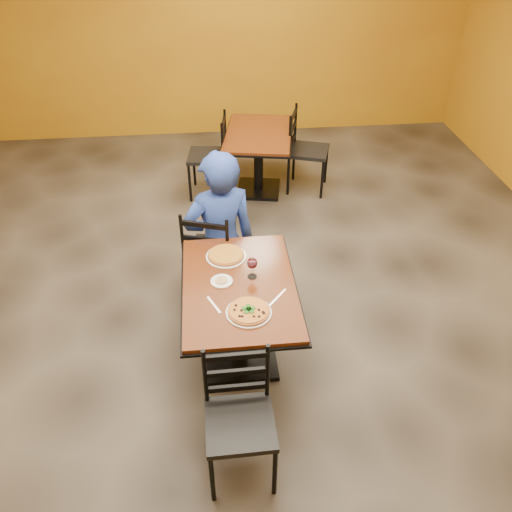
{
  "coord_description": "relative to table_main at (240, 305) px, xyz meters",
  "views": [
    {
      "loc": [
        -0.17,
        -3.36,
        3.13
      ],
      "look_at": [
        0.14,
        -0.3,
        0.85
      ],
      "focal_mm": 36.58,
      "sensor_mm": 36.0,
      "label": 1
    }
  ],
  "objects": [
    {
      "name": "chair_main_near",
      "position": [
        -0.07,
        -0.96,
        -0.1
      ],
      "size": [
        0.42,
        0.42,
        0.92
      ],
      "primitive_type": null,
      "rotation": [
        0.0,
        0.0,
        0.01
      ],
      "color": "black",
      "rests_on": "floor"
    },
    {
      "name": "wine_glass",
      "position": [
        0.1,
        0.08,
        0.28
      ],
      "size": [
        0.08,
        0.08,
        0.18
      ],
      "primitive_type": null,
      "color": "white",
      "rests_on": "table_main"
    },
    {
      "name": "floor",
      "position": [
        0.0,
        0.5,
        -0.56
      ],
      "size": [
        7.0,
        8.0,
        0.01
      ],
      "primitive_type": "cube",
      "color": "black",
      "rests_on": "ground"
    },
    {
      "name": "table_main",
      "position": [
        0.0,
        0.0,
        0.0
      ],
      "size": [
        0.83,
        1.23,
        0.75
      ],
      "color": "maroon",
      "rests_on": "floor"
    },
    {
      "name": "knife",
      "position": [
        0.26,
        -0.16,
        0.2
      ],
      "size": [
        0.15,
        0.17,
        0.0
      ],
      "primitive_type": "cube",
      "rotation": [
        0.0,
        0.0,
        -0.69
      ],
      "color": "silver",
      "rests_on": "table_main"
    },
    {
      "name": "side_plate",
      "position": [
        -0.12,
        0.05,
        0.2
      ],
      "size": [
        0.16,
        0.16,
        0.01
      ],
      "primitive_type": "cylinder",
      "color": "white",
      "rests_on": "table_main"
    },
    {
      "name": "dip",
      "position": [
        -0.12,
        0.05,
        0.21
      ],
      "size": [
        0.09,
        0.09,
        0.01
      ],
      "primitive_type": "cylinder",
      "color": "tan",
      "rests_on": "side_plate"
    },
    {
      "name": "table_second",
      "position": [
        0.43,
        2.67,
        -0.01
      ],
      "size": [
        0.95,
        1.24,
        0.75
      ],
      "rotation": [
        0.0,
        0.0,
        -0.18
      ],
      "color": "maroon",
      "rests_on": "floor"
    },
    {
      "name": "fork",
      "position": [
        -0.19,
        -0.19,
        0.2
      ],
      "size": [
        0.09,
        0.18,
        0.0
      ],
      "primitive_type": "cube",
      "rotation": [
        0.0,
        0.0,
        0.43
      ],
      "color": "silver",
      "rests_on": "table_main"
    },
    {
      "name": "diner",
      "position": [
        -0.1,
        0.93,
        0.12
      ],
      "size": [
        0.74,
        0.58,
        1.36
      ],
      "primitive_type": "imported",
      "rotation": [
        0.0,
        0.0,
        3.38
      ],
      "color": "navy",
      "rests_on": "floor"
    },
    {
      "name": "pizza_far",
      "position": [
        -0.07,
        0.35,
        0.21
      ],
      "size": [
        0.28,
        0.28,
        0.02
      ],
      "primitive_type": "cylinder",
      "color": "gold",
      "rests_on": "plate_far"
    },
    {
      "name": "plate_main",
      "position": [
        0.04,
        -0.3,
        0.2
      ],
      "size": [
        0.31,
        0.31,
        0.01
      ],
      "primitive_type": "cylinder",
      "color": "white",
      "rests_on": "table_main"
    },
    {
      "name": "pizza_main",
      "position": [
        0.04,
        -0.3,
        0.21
      ],
      "size": [
        0.28,
        0.28,
        0.02
      ],
      "primitive_type": "cylinder",
      "color": "#823109",
      "rests_on": "plate_main"
    },
    {
      "name": "plate_far",
      "position": [
        -0.07,
        0.35,
        0.2
      ],
      "size": [
        0.31,
        0.31,
        0.01
      ],
      "primitive_type": "cylinder",
      "color": "white",
      "rests_on": "table_main"
    },
    {
      "name": "chair_second_left",
      "position": [
        -0.16,
        2.67,
        -0.07
      ],
      "size": [
        0.49,
        0.49,
        0.97
      ],
      "primitive_type": null,
      "rotation": [
        0.0,
        0.0,
        -1.7
      ],
      "color": "black",
      "rests_on": "floor"
    },
    {
      "name": "chair_second_right",
      "position": [
        1.02,
        2.67,
        -0.07
      ],
      "size": [
        0.56,
        0.56,
        0.98
      ],
      "primitive_type": null,
      "rotation": [
        0.0,
        0.0,
        1.25
      ],
      "color": "black",
      "rests_on": "floor"
    },
    {
      "name": "chair_main_far",
      "position": [
        -0.17,
        0.81,
        -0.09
      ],
      "size": [
        0.54,
        0.54,
        0.94
      ],
      "primitive_type": null,
      "rotation": [
        0.0,
        0.0,
        2.82
      ],
      "color": "black",
      "rests_on": "floor"
    },
    {
      "name": "wall_back",
      "position": [
        0.0,
        4.5,
        0.94
      ],
      "size": [
        7.0,
        0.01,
        3.0
      ],
      "primitive_type": "cube",
      "color": "#B58414",
      "rests_on": "ground"
    }
  ]
}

